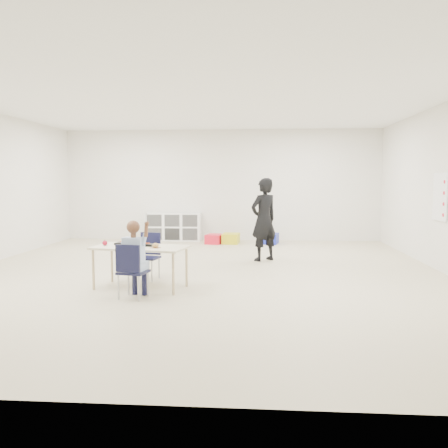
# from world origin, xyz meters

# --- Properties ---
(room) EXTENTS (9.00, 9.02, 2.80)m
(room) POSITION_xyz_m (0.00, 0.00, 1.40)
(room) COLOR beige
(room) RESTS_ON ground
(table) EXTENTS (1.40, 0.88, 0.60)m
(table) POSITION_xyz_m (-0.70, -1.05, 0.30)
(table) COLOR beige
(table) RESTS_ON ground
(chair_near) EXTENTS (0.40, 0.38, 0.72)m
(chair_near) POSITION_xyz_m (-0.65, -1.61, 0.36)
(chair_near) COLOR black
(chair_near) RESTS_ON ground
(chair_far) EXTENTS (0.40, 0.38, 0.72)m
(chair_far) POSITION_xyz_m (-0.74, -0.48, 0.36)
(chair_far) COLOR black
(chair_far) RESTS_ON ground
(child) EXTENTS (0.56, 0.56, 1.13)m
(child) POSITION_xyz_m (-0.65, -1.61, 0.57)
(child) COLOR #A1B6DA
(child) RESTS_ON chair_near
(lunch_tray_near) EXTENTS (0.25, 0.20, 0.03)m
(lunch_tray_near) POSITION_xyz_m (-0.62, -0.99, 0.61)
(lunch_tray_near) COLOR black
(lunch_tray_near) RESTS_ON table
(lunch_tray_far) EXTENTS (0.25, 0.20, 0.03)m
(lunch_tray_far) POSITION_xyz_m (-0.99, -0.88, 0.61)
(lunch_tray_far) COLOR black
(lunch_tray_far) RESTS_ON table
(milk_carton) EXTENTS (0.08, 0.08, 0.10)m
(milk_carton) POSITION_xyz_m (-0.68, -1.15, 0.65)
(milk_carton) COLOR white
(milk_carton) RESTS_ON table
(bread_roll) EXTENTS (0.09, 0.09, 0.07)m
(bread_roll) POSITION_xyz_m (-0.45, -1.18, 0.63)
(bread_roll) COLOR tan
(bread_roll) RESTS_ON table
(apple_near) EXTENTS (0.07, 0.07, 0.07)m
(apple_near) POSITION_xyz_m (-0.77, -0.96, 0.63)
(apple_near) COLOR maroon
(apple_near) RESTS_ON table
(apple_far) EXTENTS (0.07, 0.07, 0.07)m
(apple_far) POSITION_xyz_m (-1.22, -1.00, 0.63)
(apple_far) COLOR maroon
(apple_far) RESTS_ON table
(cubby_shelf) EXTENTS (1.40, 0.40, 0.70)m
(cubby_shelf) POSITION_xyz_m (-1.20, 4.28, 0.35)
(cubby_shelf) COLOR white
(cubby_shelf) RESTS_ON ground
(rules_poster) EXTENTS (0.02, 0.60, 0.80)m
(rules_poster) POSITION_xyz_m (3.98, 0.60, 1.25)
(rules_poster) COLOR white
(rules_poster) RESTS_ON room
(adult) EXTENTS (0.68, 0.65, 1.57)m
(adult) POSITION_xyz_m (1.06, 1.41, 0.78)
(adult) COLOR black
(adult) RESTS_ON ground
(bin_red) EXTENTS (0.45, 0.53, 0.22)m
(bin_red) POSITION_xyz_m (-0.10, 3.75, 0.11)
(bin_red) COLOR red
(bin_red) RESTS_ON ground
(bin_yellow) EXTENTS (0.43, 0.53, 0.24)m
(bin_yellow) POSITION_xyz_m (0.29, 3.80, 0.12)
(bin_yellow) COLOR gold
(bin_yellow) RESTS_ON ground
(bin_blue) EXTENTS (0.48, 0.57, 0.25)m
(bin_blue) POSITION_xyz_m (1.22, 3.85, 0.12)
(bin_blue) COLOR #1621A5
(bin_blue) RESTS_ON ground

